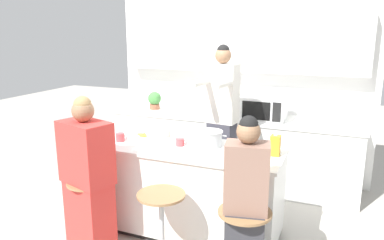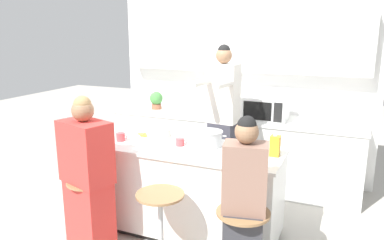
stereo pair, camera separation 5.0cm
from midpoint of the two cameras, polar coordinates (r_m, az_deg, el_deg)
ground_plane at (r=3.96m, az=-0.81°, el=-16.55°), size 16.00×16.00×0.00m
wall_back at (r=5.10m, az=6.93°, el=8.45°), size 3.50×0.22×2.70m
back_counter at (r=5.00m, az=5.55°, el=-4.39°), size 3.25×0.70×0.90m
kitchen_island at (r=3.75m, az=-0.83°, el=-10.57°), size 1.80×0.74×0.89m
bar_stool_leftmost at (r=3.65m, az=-15.46°, el=-12.97°), size 0.41×0.41×0.66m
bar_stool_center at (r=3.29m, az=-5.08°, el=-15.53°), size 0.41×0.41×0.66m
person_cooking at (r=4.19m, az=4.17°, el=-1.11°), size 0.38×0.61×1.84m
person_wrapped_blanket at (r=3.51m, az=-16.00°, el=-8.82°), size 0.53×0.41×1.44m
person_seated_near at (r=2.92m, az=7.65°, el=-13.87°), size 0.36×0.32×1.39m
cooking_pot at (r=3.61m, az=2.19°, el=-2.81°), size 0.35×0.27×0.15m
fruit_bowl at (r=3.97m, az=-5.10°, el=-1.94°), size 0.19×0.19×0.07m
mixing_bowl_steel at (r=3.45m, az=8.86°, el=-4.37°), size 0.18×0.18×0.08m
coffee_cup_near at (r=3.63m, az=-2.22°, el=-3.36°), size 0.12×0.08×0.08m
coffee_cup_far at (r=3.84m, az=-11.24°, el=-2.60°), size 0.12×0.09×0.08m
banana_bunch at (r=3.97m, az=-7.91°, el=-2.24°), size 0.13×0.09×0.04m
juice_carton at (r=3.40m, az=12.16°, el=-3.81°), size 0.08×0.08×0.20m
microwave at (r=4.71m, az=10.54°, el=1.83°), size 0.54×0.41×0.29m
potted_plant at (r=5.27m, az=-6.00°, el=3.06°), size 0.19×0.19×0.25m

